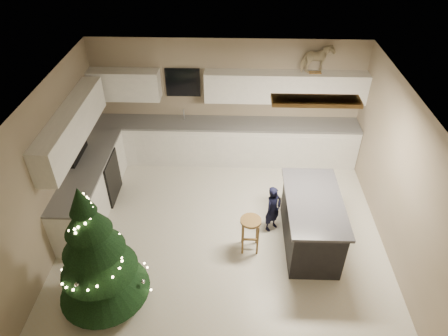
{
  "coord_description": "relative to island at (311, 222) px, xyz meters",
  "views": [
    {
      "loc": [
        0.17,
        -4.98,
        5.16
      ],
      "look_at": [
        0.0,
        0.35,
        1.15
      ],
      "focal_mm": 32.0,
      "sensor_mm": 36.0,
      "label": 1
    }
  ],
  "objects": [
    {
      "name": "toddler",
      "position": [
        -0.6,
        0.32,
        -0.03
      ],
      "size": [
        0.39,
        0.38,
        0.91
      ],
      "primitive_type": "imported",
      "rotation": [
        0.0,
        0.0,
        0.73
      ],
      "color": "black",
      "rests_on": "ground_plane"
    },
    {
      "name": "rocking_horse",
      "position": [
        0.23,
        2.52,
        1.8
      ],
      "size": [
        0.67,
        0.51,
        0.54
      ],
      "rotation": [
        0.0,
        0.0,
        2.0
      ],
      "color": "brown",
      "rests_on": "cabinetry"
    },
    {
      "name": "ground_plane",
      "position": [
        -1.46,
        0.19,
        -0.48
      ],
      "size": [
        5.5,
        5.5,
        0.0
      ],
      "primitive_type": "plane",
      "color": "beige"
    },
    {
      "name": "bar_stool",
      "position": [
        -1.01,
        -0.17,
        0.01
      ],
      "size": [
        0.34,
        0.34,
        0.66
      ],
      "rotation": [
        0.0,
        0.0,
        -0.16
      ],
      "color": "brown",
      "rests_on": "ground_plane"
    },
    {
      "name": "cabinetry",
      "position": [
        -2.37,
        1.84,
        0.28
      ],
      "size": [
        5.5,
        3.2,
        2.0
      ],
      "color": "white",
      "rests_on": "ground_plane"
    },
    {
      "name": "christmas_tree",
      "position": [
        -3.15,
        -1.22,
        0.4
      ],
      "size": [
        1.34,
        1.29,
        2.14
      ],
      "rotation": [
        0.0,
        0.0,
        0.33
      ],
      "color": "#3F2816",
      "rests_on": "ground_plane"
    },
    {
      "name": "room_shell",
      "position": [
        -1.44,
        0.2,
        1.27
      ],
      "size": [
        5.52,
        5.02,
        2.61
      ],
      "color": "gray",
      "rests_on": "ground_plane"
    },
    {
      "name": "island",
      "position": [
        0.0,
        0.0,
        0.0
      ],
      "size": [
        0.9,
        1.7,
        0.95
      ],
      "color": "black",
      "rests_on": "ground_plane"
    }
  ]
}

